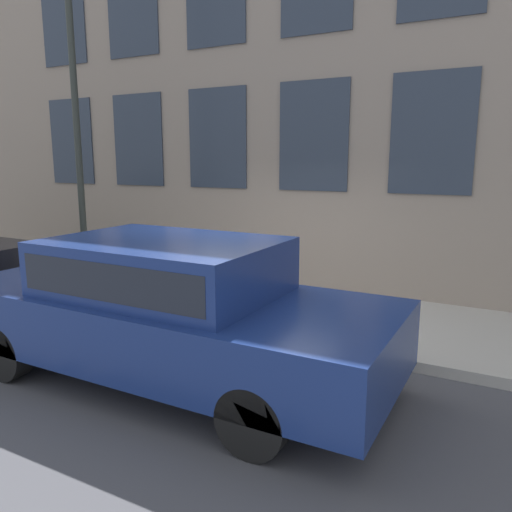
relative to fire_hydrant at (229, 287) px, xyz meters
name	(u,v)px	position (x,y,z in m)	size (l,w,h in m)	color
ground_plane	(238,338)	(-0.64, -0.53, -0.55)	(80.00, 80.00, 0.00)	#47474C
sidewalk	(279,309)	(0.74, -0.53, -0.48)	(2.75, 60.00, 0.14)	#B2ADA3
building_facade	(319,17)	(2.26, -0.53, 4.42)	(0.33, 40.00, 9.93)	gray
fire_hydrant	(229,287)	(0.00, 0.00, 0.00)	(0.36, 0.47, 0.80)	red
person	(284,275)	(0.25, -0.83, 0.24)	(0.26, 0.17, 1.09)	navy
parked_car_navy_near	(166,304)	(-2.16, -0.47, 0.36)	(2.05, 5.27, 1.65)	black
street_lamp	(73,65)	(0.02, 3.15, 3.58)	(0.36, 0.36, 6.55)	#2D332D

